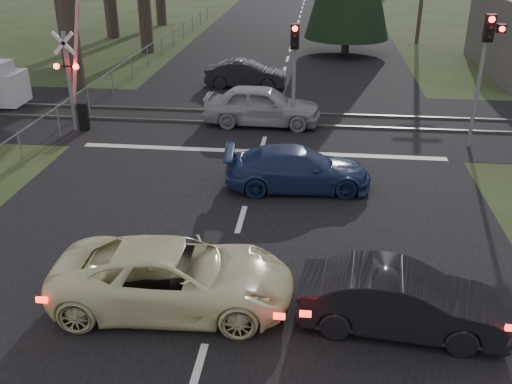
# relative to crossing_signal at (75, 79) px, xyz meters

# --- Properties ---
(ground) EXTENTS (120.00, 120.00, 0.00)m
(ground) POSITION_rel_crossing_signal_xyz_m (7.27, -9.79, -2.06)
(ground) COLOR #2B3518
(ground) RESTS_ON ground
(road) EXTENTS (14.00, 100.00, 0.01)m
(road) POSITION_rel_crossing_signal_xyz_m (7.27, 0.21, -2.05)
(road) COLOR black
(road) RESTS_ON ground
(rail_corridor) EXTENTS (120.00, 8.00, 0.01)m
(rail_corridor) POSITION_rel_crossing_signal_xyz_m (7.27, 2.21, -2.05)
(rail_corridor) COLOR black
(rail_corridor) RESTS_ON ground
(stop_line) EXTENTS (13.00, 0.35, 0.00)m
(stop_line) POSITION_rel_crossing_signal_xyz_m (7.27, -1.59, -2.05)
(stop_line) COLOR silver
(stop_line) RESTS_ON ground
(rail_near) EXTENTS (120.00, 0.12, 0.10)m
(rail_near) POSITION_rel_crossing_signal_xyz_m (7.27, 1.41, -2.01)
(rail_near) COLOR #59544C
(rail_near) RESTS_ON ground
(rail_far) EXTENTS (120.00, 0.12, 0.10)m
(rail_far) POSITION_rel_crossing_signal_xyz_m (7.27, 3.01, -2.01)
(rail_far) COLOR #59544C
(rail_far) RESTS_ON ground
(crossing_signal) EXTENTS (1.62, 0.38, 6.96)m
(crossing_signal) POSITION_rel_crossing_signal_xyz_m (0.00, 0.00, 0.00)
(crossing_signal) COLOR slate
(crossing_signal) RESTS_ON ground
(traffic_signal_right) EXTENTS (0.68, 0.48, 4.70)m
(traffic_signal_right) POSITION_rel_crossing_signal_xyz_m (14.82, -0.31, 1.26)
(traffic_signal_right) COLOR slate
(traffic_signal_right) RESTS_ON ground
(traffic_signal_center) EXTENTS (0.32, 0.48, 4.10)m
(traffic_signal_center) POSITION_rel_crossing_signal_xyz_m (8.27, 0.89, 0.75)
(traffic_signal_center) COLOR slate
(traffic_signal_center) RESTS_ON ground
(fence_left) EXTENTS (0.10, 36.00, 1.20)m
(fence_left) POSITION_rel_crossing_signal_xyz_m (-0.53, 12.71, -2.06)
(fence_left) COLOR slate
(fence_left) RESTS_ON ground
(cream_coupe) EXTENTS (5.13, 2.57, 1.39)m
(cream_coupe) POSITION_rel_crossing_signal_xyz_m (6.41, -10.79, -1.36)
(cream_coupe) COLOR beige
(cream_coupe) RESTS_ON ground
(dark_hatchback) EXTENTS (4.12, 1.77, 1.32)m
(dark_hatchback) POSITION_rel_crossing_signal_xyz_m (11.02, -11.06, -1.40)
(dark_hatchback) COLOR black
(dark_hatchback) RESTS_ON ground
(silver_car) EXTENTS (4.73, 2.00, 1.60)m
(silver_car) POSITION_rel_crossing_signal_xyz_m (7.00, 1.52, -1.26)
(silver_car) COLOR #919398
(silver_car) RESTS_ON ground
(blue_sedan) EXTENTS (4.57, 2.19, 1.29)m
(blue_sedan) POSITION_rel_crossing_signal_xyz_m (8.71, -4.53, -1.41)
(blue_sedan) COLOR navy
(blue_sedan) RESTS_ON ground
(dark_car_far) EXTENTS (4.01, 1.45, 1.31)m
(dark_car_far) POSITION_rel_crossing_signal_xyz_m (5.62, 7.29, -1.40)
(dark_car_far) COLOR black
(dark_car_far) RESTS_ON ground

